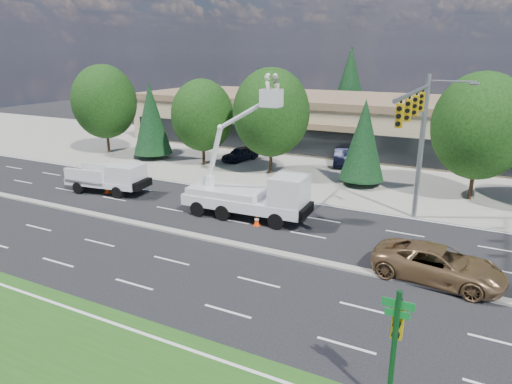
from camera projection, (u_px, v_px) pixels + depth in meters
The scene contains 23 objects.
ground at pixel (206, 239), 26.05m from camera, with size 140.00×140.00×0.00m, color black.
concrete_apron at pixel (322, 165), 43.06m from camera, with size 140.00×22.00×0.01m, color gray.
road_median at pixel (206, 238), 26.03m from camera, with size 120.00×0.55×0.12m, color gray.
strip_mall at pixel (353, 121), 50.71m from camera, with size 50.40×15.40×5.50m.
tree_front_a at pixel (104, 102), 46.84m from camera, with size 6.54×6.54×9.08m.
tree_front_b at pixel (151, 119), 44.61m from camera, with size 3.76×3.76×7.42m.
tree_front_c at pixel (202, 115), 41.80m from camera, with size 5.73×5.73×7.95m.
tree_front_d at pixel (271, 113), 38.55m from camera, with size 6.53×6.53×9.06m.
tree_front_e at pixel (364, 140), 35.54m from camera, with size 3.48×3.48×6.86m.
tree_front_f at pixel (480, 126), 31.58m from camera, with size 6.52×6.52×9.04m.
tree_back_a at pixel (258, 92), 68.32m from camera, with size 4.18×4.18×8.23m.
tree_back_b at pixel (350, 85), 61.77m from camera, with size 5.60×5.60×11.04m.
tree_back_c at pixel (460, 104), 56.22m from camera, with size 3.80×3.80×7.50m.
signal_mast at pixel (419, 129), 25.89m from camera, with size 2.76×10.16×9.00m.
street_sign_pole at pixel (395, 338), 12.95m from camera, with size 0.90×0.44×4.00m.
utility_pickup at pixel (111, 181), 34.28m from camera, with size 6.23×2.94×2.30m.
bucket_truck at pixel (254, 190), 28.69m from camera, with size 8.18×2.95×9.05m.
traffic_cone_a at pixel (107, 189), 34.43m from camera, with size 0.40×0.40×0.70m.
traffic_cone_b at pixel (196, 209), 29.98m from camera, with size 0.40×0.40×0.70m.
traffic_cone_c at pixel (257, 220), 27.95m from camera, with size 0.40×0.40×0.70m.
minivan at pixel (438, 264), 21.11m from camera, with size 2.71×5.88×1.63m, color olive.
parked_car_west at pixel (240, 154), 44.54m from camera, with size 1.62×4.04×1.38m, color black.
parked_car_east at pixel (343, 157), 42.93m from camera, with size 1.62×4.66×1.54m, color black.
Camera 1 is at (13.56, -20.14, 10.24)m, focal length 32.00 mm.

